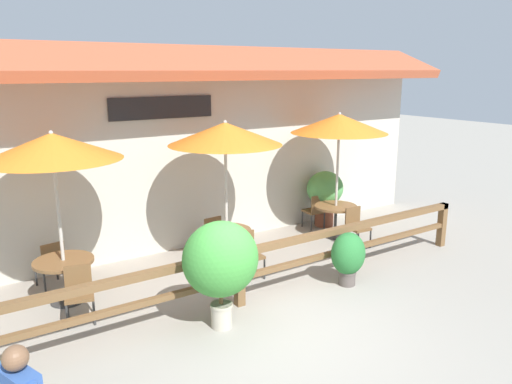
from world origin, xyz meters
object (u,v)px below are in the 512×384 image
chair_far_streetside (356,225)px  chair_far_wallside (315,210)px  patio_umbrella_near (52,147)px  patio_umbrella_far (339,124)px  dining_table_middle (227,237)px  chair_middle_streetside (248,253)px  potted_plant_corner_fern (221,261)px  chair_near_streetside (79,291)px  chair_near_wallside (51,262)px  potted_plant_entrance_palm (348,256)px  chair_middle_wallside (210,234)px  potted_plant_tall_tropical (325,192)px  dining_table_far (336,212)px  patio_umbrella_middle (225,134)px  dining_table_near (64,268)px

chair_far_streetside → chair_far_wallside: 1.43m
patio_umbrella_near → patio_umbrella_far: same height
chair_far_streetside → dining_table_middle: bearing=172.2°
chair_middle_streetside → chair_far_streetside: bearing=2.9°
potted_plant_corner_fern → chair_near_streetside: bearing=140.6°
chair_near_wallside → potted_plant_entrance_palm: size_ratio=0.87×
chair_middle_streetside → chair_middle_wallside: (-0.07, 1.36, 0.00)m
chair_middle_wallside → chair_far_streetside: 3.16m
chair_near_streetside → chair_far_wallside: bearing=27.9°
potted_plant_tall_tropical → chair_far_wallside: bearing=-170.5°
dining_table_middle → chair_far_wallside: size_ratio=1.14×
patio_umbrella_far → chair_middle_wallside: bearing=170.0°
chair_middle_streetside → dining_table_far: chair_middle_streetside is taller
patio_umbrella_far → chair_far_streetside: (-0.05, -0.72, -2.12)m
chair_near_wallside → patio_umbrella_middle: bearing=153.8°
dining_table_far → potted_plant_corner_fern: size_ratio=0.59×
potted_plant_corner_fern → chair_middle_streetside: bearing=45.3°
chair_far_streetside → potted_plant_entrance_palm: (-1.56, -1.38, 0.08)m
patio_umbrella_near → chair_middle_streetside: patio_umbrella_near is taller
dining_table_near → chair_near_wallside: 0.75m
patio_umbrella_middle → dining_table_middle: bearing=180.0°
chair_middle_wallside → chair_near_streetside: bearing=18.3°
dining_table_near → chair_middle_streetside: 3.15m
dining_table_near → patio_umbrella_middle: size_ratio=0.34×
chair_far_wallside → potted_plant_tall_tropical: size_ratio=0.62×
patio_umbrella_middle → chair_far_streetside: (2.90, -0.56, -2.12)m
chair_near_wallside → patio_umbrella_middle: (3.06, -0.84, 2.12)m
chair_far_wallside → potted_plant_entrance_palm: bearing=64.2°
dining_table_far → chair_far_wallside: bearing=90.1°
chair_near_wallside → chair_far_streetside: (5.96, -1.40, 0.00)m
dining_table_far → chair_far_wallside: 0.73m
dining_table_far → potted_plant_entrance_palm: size_ratio=0.99×
patio_umbrella_far → chair_far_wallside: (-0.00, 0.72, -2.12)m
dining_table_far → potted_plant_corner_fern: 4.77m
patio_umbrella_far → dining_table_far: (-0.00, -0.00, -2.00)m
patio_umbrella_near → dining_table_near: 2.00m
dining_table_far → chair_near_wallside: bearing=173.5°
chair_middle_wallside → chair_far_streetside: bearing=151.2°
potted_plant_tall_tropical → patio_umbrella_middle: bearing=-164.3°
dining_table_near → patio_umbrella_far: size_ratio=0.34×
dining_table_near → chair_far_wallside: bearing=7.4°
patio_umbrella_middle → chair_middle_wallside: 2.22m
dining_table_near → potted_plant_corner_fern: size_ratio=0.59×
chair_far_streetside → potted_plant_corner_fern: (-4.17, -1.46, 0.58)m
chair_far_wallside → chair_middle_streetside: bearing=32.2°
chair_near_streetside → potted_plant_tall_tropical: bearing=27.7°
dining_table_near → potted_plant_tall_tropical: 6.35m
dining_table_near → patio_umbrella_middle: (2.99, -0.10, 2.00)m
chair_middle_streetside → chair_middle_wallside: same height
chair_far_wallside → dining_table_middle: bearing=20.5°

